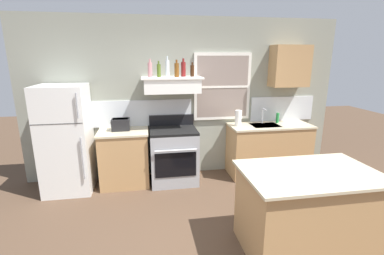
{
  "coord_description": "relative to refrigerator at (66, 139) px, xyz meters",
  "views": [
    {
      "loc": [
        -0.66,
        -2.43,
        2.05
      ],
      "look_at": [
        -0.05,
        1.2,
        1.1
      ],
      "focal_mm": 25.59,
      "sensor_mm": 36.0,
      "label": 1
    }
  ],
  "objects": [
    {
      "name": "bottle_olive_oil_square",
      "position": [
        1.45,
        0.12,
        1.02
      ],
      "size": [
        0.06,
        0.06,
        0.25
      ],
      "color": "#4C601E",
      "rests_on": "range_hood_shelf"
    },
    {
      "name": "counter_left_of_stove",
      "position": [
        0.85,
        0.06,
        -0.37
      ],
      "size": [
        0.79,
        0.63,
        0.91
      ],
      "color": "tan",
      "rests_on": "ground_plane"
    },
    {
      "name": "paper_towel_roll",
      "position": [
        2.76,
        0.06,
        0.22
      ],
      "size": [
        0.11,
        0.11,
        0.27
      ],
      "primitive_type": "cylinder",
      "color": "white",
      "rests_on": "counter_right_with_sink"
    },
    {
      "name": "back_wall",
      "position": [
        1.93,
        0.39,
        0.53
      ],
      "size": [
        5.4,
        0.11,
        2.7
      ],
      "color": "gray",
      "rests_on": "ground_plane"
    },
    {
      "name": "bottle_amber_wine",
      "position": [
        1.73,
        0.07,
        1.03
      ],
      "size": [
        0.07,
        0.07,
        0.27
      ],
      "color": "brown",
      "rests_on": "range_hood_shelf"
    },
    {
      "name": "counter_right_with_sink",
      "position": [
        3.35,
        0.06,
        -0.37
      ],
      "size": [
        1.43,
        0.63,
        0.91
      ],
      "color": "tan",
      "rests_on": "ground_plane"
    },
    {
      "name": "bottle_brown_stout",
      "position": [
        1.99,
        0.14,
        1.01
      ],
      "size": [
        0.06,
        0.06,
        0.22
      ],
      "color": "#381E0F",
      "rests_on": "range_hood_shelf"
    },
    {
      "name": "bottle_clear_tall",
      "position": [
        1.58,
        0.09,
        1.05
      ],
      "size": [
        0.06,
        0.06,
        0.32
      ],
      "color": "silver",
      "rests_on": "range_hood_shelf"
    },
    {
      "name": "range_hood_shelf",
      "position": [
        1.65,
        0.12,
        0.8
      ],
      "size": [
        0.96,
        0.52,
        0.24
      ],
      "color": "white"
    },
    {
      "name": "bottle_rose_pink",
      "position": [
        1.32,
        0.18,
        1.03
      ],
      "size": [
        0.07,
        0.07,
        0.28
      ],
      "color": "#C67F84",
      "rests_on": "range_hood_shelf"
    },
    {
      "name": "kitchen_island",
      "position": [
        2.88,
        -1.9,
        -0.37
      ],
      "size": [
        1.4,
        0.9,
        0.91
      ],
      "color": "tan",
      "rests_on": "ground_plane"
    },
    {
      "name": "bottle_red_label_wine",
      "position": [
        1.85,
        0.18,
        1.04
      ],
      "size": [
        0.07,
        0.07,
        0.29
      ],
      "color": "maroon",
      "rests_on": "range_hood_shelf"
    },
    {
      "name": "upper_cabinet_right",
      "position": [
        3.7,
        0.2,
        1.07
      ],
      "size": [
        0.64,
        0.32,
        0.7
      ],
      "color": "tan"
    },
    {
      "name": "stove_range",
      "position": [
        1.65,
        0.02,
        -0.36
      ],
      "size": [
        0.76,
        0.69,
        1.09
      ],
      "color": "#9EA0A5",
      "rests_on": "ground_plane"
    },
    {
      "name": "sink_faucet",
      "position": [
        3.25,
        0.16,
        0.26
      ],
      "size": [
        0.03,
        0.17,
        0.28
      ],
      "color": "silver",
      "rests_on": "counter_right_with_sink"
    },
    {
      "name": "toaster",
      "position": [
        0.82,
        0.1,
        0.18
      ],
      "size": [
        0.3,
        0.2,
        0.19
      ],
      "color": "black",
      "rests_on": "counter_left_of_stove"
    },
    {
      "name": "dish_soap_bottle",
      "position": [
        3.53,
        0.16,
        0.17
      ],
      "size": [
        0.06,
        0.06,
        0.18
      ],
      "primitive_type": "cylinder",
      "color": "#268C3F",
      "rests_on": "counter_right_with_sink"
    },
    {
      "name": "refrigerator",
      "position": [
        0.0,
        0.0,
        0.0
      ],
      "size": [
        0.7,
        0.72,
        1.66
      ],
      "color": "white",
      "rests_on": "ground_plane"
    },
    {
      "name": "ground_plane",
      "position": [
        1.9,
        -1.84,
        -0.83
      ],
      "size": [
        16.0,
        16.0,
        0.0
      ],
      "primitive_type": "plane",
      "color": "#4C3828"
    }
  ]
}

